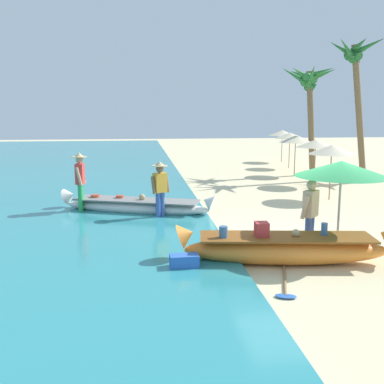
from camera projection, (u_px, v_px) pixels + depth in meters
name	position (u px, v px, depth m)	size (l,w,h in m)	color
ground_plane	(296.00, 243.00, 10.59)	(80.00, 80.00, 0.00)	beige
boat_orange_foreground	(286.00, 248.00, 9.13)	(4.49, 1.39, 0.89)	orange
boat_white_midground	(136.00, 206.00, 13.52)	(4.69, 2.30, 0.77)	white
person_vendor_hatted	(160.00, 186.00, 12.69)	(0.57, 0.46, 1.68)	#3D5BA8
person_tourist_customer	(310.00, 212.00, 9.83)	(0.54, 0.52, 1.60)	#3D5BA8
person_vendor_assistant	(80.00, 179.00, 13.42)	(0.44, 0.57, 1.85)	green
patio_umbrella_large	(341.00, 169.00, 9.46)	(1.94, 1.94, 2.03)	#B7B7BC
parasol_row_0	(332.00, 150.00, 15.48)	(1.60, 1.60, 1.91)	#8E6B47
parasol_row_1	(316.00, 143.00, 18.40)	(1.60, 1.60, 1.91)	#8E6B47
parasol_row_2	(296.00, 139.00, 21.27)	(1.60, 1.60, 1.91)	#8E6B47
parasol_row_3	(290.00, 136.00, 24.14)	(1.60, 1.60, 1.91)	#8E6B47
parasol_row_4	(282.00, 133.00, 27.07)	(1.60, 1.60, 1.91)	#8E6B47
palm_tree_tall_inland	(356.00, 65.00, 19.84)	(2.36, 2.75, 6.24)	brown
palm_tree_leaning_seaward	(310.00, 85.00, 21.13)	(2.77, 2.77, 5.20)	brown
cooler_box	(184.00, 263.00, 8.70)	(0.55, 0.29, 0.34)	blue
paddle	(285.00, 285.00, 7.97)	(0.67, 1.60, 0.05)	#8E6B47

